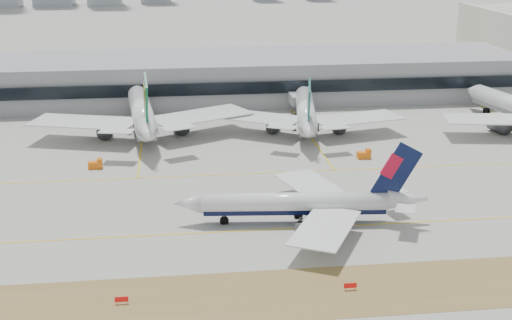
{
  "coord_description": "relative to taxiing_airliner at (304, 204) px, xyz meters",
  "views": [
    {
      "loc": [
        -16.91,
        -137.34,
        58.67
      ],
      "look_at": [
        2.36,
        18.0,
        7.5
      ],
      "focal_mm": 50.0,
      "sensor_mm": 36.0,
      "label": 1
    }
  ],
  "objects": [
    {
      "name": "widebody_eva",
      "position": [
        -35.04,
        72.36,
        2.0
      ],
      "size": [
        66.07,
        64.9,
        23.64
      ],
      "rotation": [
        0.0,
        0.0,
        1.66
      ],
      "color": "white",
      "rests_on": "ground"
    },
    {
      "name": "terminal",
      "position": [
        -9.8,
        117.38,
        3.22
      ],
      "size": [
        280.0,
        43.1,
        15.0
      ],
      "color": "gray",
      "rests_on": "ground"
    },
    {
      "name": "ground",
      "position": [
        -9.8,
        2.55,
        -4.28
      ],
      "size": [
        3000.0,
        3000.0,
        0.0
      ],
      "primitive_type": "plane",
      "color": "#9A9890",
      "rests_on": "ground"
    },
    {
      "name": "gse_c",
      "position": [
        24.29,
        41.18,
        -3.23
      ],
      "size": [
        3.55,
        2.0,
        2.6
      ],
      "color": "orange",
      "rests_on": "ground"
    },
    {
      "name": "gse_b",
      "position": [
        -46.12,
        41.51,
        -3.23
      ],
      "size": [
        3.55,
        2.0,
        2.6
      ],
      "color": "orange",
      "rests_on": "ground"
    },
    {
      "name": "hold_sign_right",
      "position": [
        2.5,
        -29.45,
        -3.4
      ],
      "size": [
        2.2,
        0.15,
        1.35
      ],
      "color": "red",
      "rests_on": "ground"
    },
    {
      "name": "hold_sign_left",
      "position": [
        -35.8,
        -29.45,
        -3.4
      ],
      "size": [
        2.2,
        0.15,
        1.35
      ],
      "color": "red",
      "rests_on": "ground"
    },
    {
      "name": "taxiing_airliner",
      "position": [
        0.0,
        0.0,
        0.0
      ],
      "size": [
        52.88,
        45.75,
        17.76
      ],
      "rotation": [
        0.0,
        0.0,
        3.04
      ],
      "color": "white",
      "rests_on": "ground"
    },
    {
      "name": "widebody_cathay",
      "position": [
        13.78,
        69.72,
        1.28
      ],
      "size": [
        57.96,
        57.31,
        20.92
      ],
      "rotation": [
        0.0,
        0.0,
        1.41
      ],
      "color": "white",
      "rests_on": "ground"
    }
  ]
}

